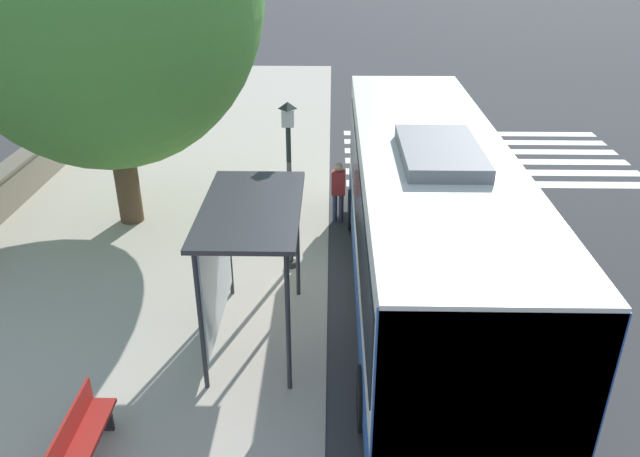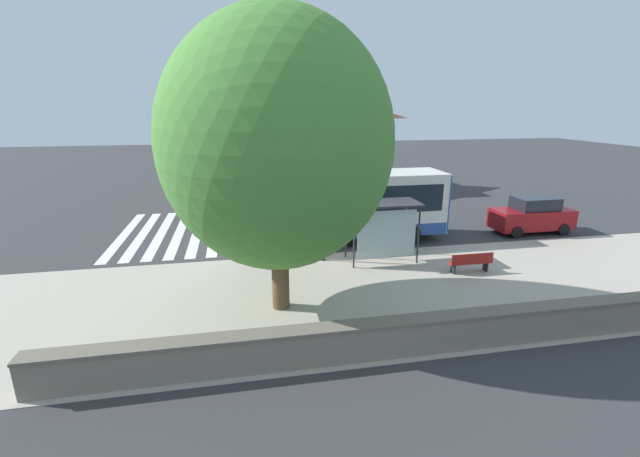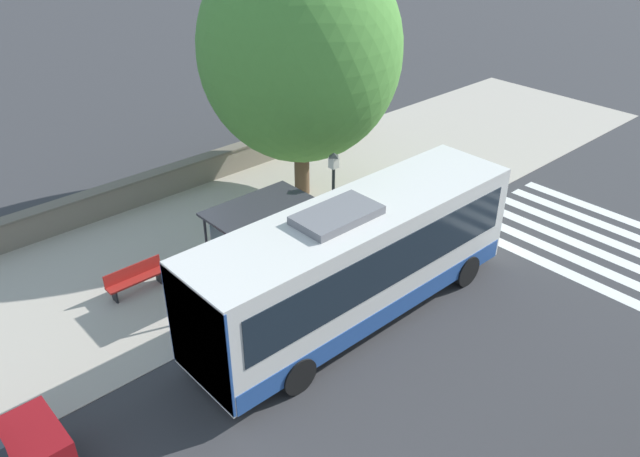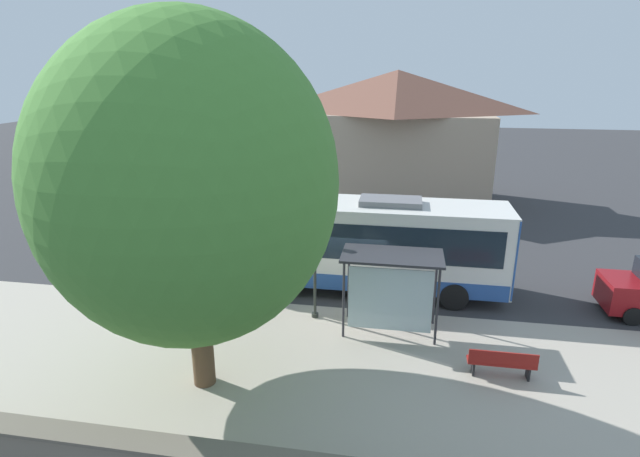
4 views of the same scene
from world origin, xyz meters
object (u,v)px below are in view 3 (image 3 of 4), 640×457
(street_lamp_near, at_px, (333,197))
(bus, at_px, (356,259))
(bus_shelter, at_px, (256,218))
(pedestrian, at_px, (405,221))
(shade_tree, at_px, (300,51))
(bench, at_px, (135,278))

(street_lamp_near, bearing_deg, bus, -31.24)
(bus, distance_m, bus_shelter, 3.42)
(pedestrian, bearing_deg, shade_tree, -179.43)
(bus, distance_m, bench, 6.82)
(bench, bearing_deg, street_lamp_near, 65.55)
(bus, bearing_deg, bus_shelter, -163.68)
(bus, xyz_separation_m, bench, (-5.25, -4.12, -1.42))
(bus_shelter, relative_size, shade_tree, 0.33)
(bus, bearing_deg, shade_tree, 150.39)
(pedestrian, height_order, bench, pedestrian)
(bus_shelter, bearing_deg, bus, 16.32)
(bench, xyz_separation_m, street_lamp_near, (2.60, 5.72, 1.76))
(bus, relative_size, pedestrian, 6.42)
(bus, distance_m, pedestrian, 4.37)
(bus_shelter, xyz_separation_m, street_lamp_near, (0.63, 2.56, 0.05))
(bus, xyz_separation_m, bus_shelter, (-3.27, -0.96, 0.29))
(pedestrian, distance_m, street_lamp_near, 2.89)
(bench, bearing_deg, bus_shelter, 58.08)
(pedestrian, xyz_separation_m, shade_tree, (-5.28, -0.05, 4.67))
(bench, bearing_deg, pedestrian, 65.66)
(pedestrian, distance_m, bench, 8.88)
(bus, distance_m, shade_tree, 8.72)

